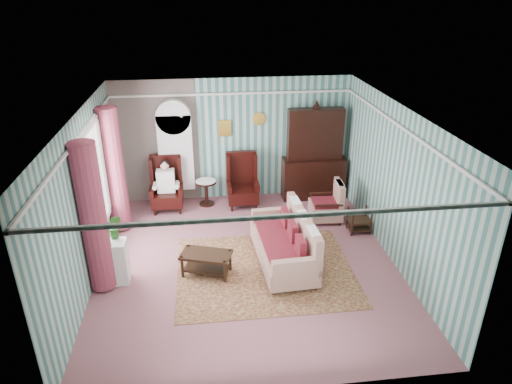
{
  "coord_description": "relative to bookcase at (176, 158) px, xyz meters",
  "views": [
    {
      "loc": [
        -0.71,
        -7.24,
        4.85
      ],
      "look_at": [
        0.24,
        0.6,
        1.19
      ],
      "focal_mm": 32.0,
      "sensor_mm": 36.0,
      "label": 1
    }
  ],
  "objects": [
    {
      "name": "seated_woman",
      "position": [
        -0.25,
        -0.39,
        -0.53
      ],
      "size": [
        0.44,
        0.4,
        1.18
      ],
      "primitive_type": null,
      "color": "white",
      "rests_on": "floor"
    },
    {
      "name": "wingback_right",
      "position": [
        1.5,
        -0.39,
        -0.5
      ],
      "size": [
        0.76,
        0.8,
        1.25
      ],
      "primitive_type": "cube",
      "color": "black",
      "rests_on": "floor"
    },
    {
      "name": "plant_stand",
      "position": [
        -1.05,
        -3.14,
        -0.72
      ],
      "size": [
        0.55,
        0.35,
        0.8
      ],
      "primitive_type": "cube",
      "color": "white",
      "rests_on": "floor"
    },
    {
      "name": "potted_plant_a",
      "position": [
        -1.15,
        -3.27,
        -0.11
      ],
      "size": [
        0.4,
        0.35,
        0.43
      ],
      "primitive_type": "imported",
      "rotation": [
        0.0,
        0.0,
        -0.05
      ],
      "color": "#25551A",
      "rests_on": "plant_stand"
    },
    {
      "name": "coffee_table",
      "position": [
        0.59,
        -3.1,
        -0.91
      ],
      "size": [
        0.99,
        0.72,
        0.43
      ],
      "primitive_type": "cube",
      "rotation": [
        0.0,
        0.0,
        -0.31
      ],
      "color": "black",
      "rests_on": "floor"
    },
    {
      "name": "round_side_table",
      "position": [
        0.65,
        -0.24,
        -0.82
      ],
      "size": [
        0.5,
        0.5,
        0.6
      ],
      "primitive_type": "cylinder",
      "color": "black",
      "rests_on": "floor"
    },
    {
      "name": "potted_plant_c",
      "position": [
        -1.15,
        -3.13,
        -0.11
      ],
      "size": [
        0.25,
        0.25,
        0.42
      ],
      "primitive_type": "imported",
      "rotation": [
        0.0,
        0.0,
        0.05
      ],
      "color": "#264F18",
      "rests_on": "plant_stand"
    },
    {
      "name": "floral_armchair",
      "position": [
        3.25,
        -1.34,
        -0.6
      ],
      "size": [
        0.84,
        0.79,
        1.03
      ],
      "primitive_type": "cube",
      "rotation": [
        0.0,
        0.0,
        1.51
      ],
      "color": "#C3BB97",
      "rests_on": "floor"
    },
    {
      "name": "dresser_hutch",
      "position": [
        3.25,
        -0.12,
        0.06
      ],
      "size": [
        1.5,
        0.56,
        2.36
      ],
      "primitive_type": "cube",
      "color": "black",
      "rests_on": "floor"
    },
    {
      "name": "rug",
      "position": [
        1.65,
        -3.14,
        -1.11
      ],
      "size": [
        3.2,
        2.6,
        0.01
      ],
      "primitive_type": "cube",
      "color": "#4F1F1A",
      "rests_on": "floor"
    },
    {
      "name": "room_shell",
      "position": [
        0.73,
        -2.66,
        0.89
      ],
      "size": [
        5.53,
        6.02,
        2.91
      ],
      "color": "#3B6C68",
      "rests_on": "ground"
    },
    {
      "name": "bookcase",
      "position": [
        0.0,
        0.0,
        0.0
      ],
      "size": [
        0.8,
        0.28,
        2.24
      ],
      "primitive_type": "cube",
      "color": "white",
      "rests_on": "floor"
    },
    {
      "name": "potted_plant_b",
      "position": [
        -0.95,
        -2.99,
        -0.09
      ],
      "size": [
        0.28,
        0.24,
        0.46
      ],
      "primitive_type": "imported",
      "rotation": [
        0.0,
        0.0,
        -0.16
      ],
      "color": "#1E591B",
      "rests_on": "plant_stand"
    },
    {
      "name": "nest_table",
      "position": [
        3.82,
        -1.94,
        -0.85
      ],
      "size": [
        0.45,
        0.38,
        0.54
      ],
      "primitive_type": "cube",
      "color": "black",
      "rests_on": "floor"
    },
    {
      "name": "floor",
      "position": [
        1.35,
        -2.84,
        -1.12
      ],
      "size": [
        6.0,
        6.0,
        0.0
      ],
      "primitive_type": "plane",
      "color": "#884F5A",
      "rests_on": "ground"
    },
    {
      "name": "wingback_left",
      "position": [
        -0.25,
        -0.39,
        -0.5
      ],
      "size": [
        0.76,
        0.8,
        1.25
      ],
      "primitive_type": "cube",
      "color": "black",
      "rests_on": "floor"
    },
    {
      "name": "sofa",
      "position": [
        2.01,
        -2.93,
        -0.59
      ],
      "size": [
        1.23,
        2.09,
        1.06
      ],
      "primitive_type": "cube",
      "rotation": [
        0.0,
        0.0,
        1.63
      ],
      "color": "beige",
      "rests_on": "floor"
    }
  ]
}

